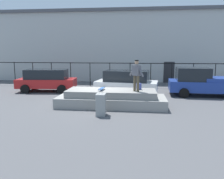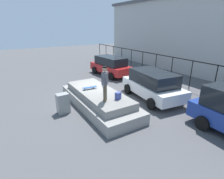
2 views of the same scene
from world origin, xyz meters
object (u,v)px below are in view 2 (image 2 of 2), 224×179
Objects in this scene: skateboarder at (105,81)px; car_red_hatchback_near at (111,65)px; backpack at (118,96)px; car_white_hatchback_mid at (153,84)px; utility_box at (63,103)px; skateboard at (90,87)px.

car_red_hatchback_near is at bearing 147.10° from skateboarder.
backpack is 3.21m from car_white_hatchback_mid.
skateboarder reaches higher than backpack.
car_white_hatchback_mid is at bearing 100.81° from skateboarder.
utility_box is at bearing -49.25° from car_red_hatchback_near.
car_red_hatchback_near is at bearing 173.95° from car_white_hatchback_mid.
car_white_hatchback_mid is at bearing -6.05° from car_red_hatchback_near.
car_red_hatchback_near is at bearing 38.66° from backpack.
skateboarder is 2.05m from skateboard.
car_red_hatchback_near reaches higher than backpack.
car_white_hatchback_mid is (-0.71, 3.72, -0.97)m from skateboarder.
skateboarder reaches higher than car_red_hatchback_near.
skateboard is (-1.87, 0.07, -0.85)m from skateboarder.
backpack is at bearing 15.78° from skateboard.
skateboard is 3.83m from car_white_hatchback_mid.
car_white_hatchback_mid is at bearing -7.49° from backpack.
skateboarder reaches higher than skateboard.
car_red_hatchback_near is 4.25× the size of utility_box.
car_white_hatchback_mid is (-0.85, 3.08, -0.19)m from backpack.
car_white_hatchback_mid is at bearing 76.80° from utility_box.
car_white_hatchback_mid is 5.38m from utility_box.
backpack is (2.01, 0.57, 0.07)m from skateboard.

